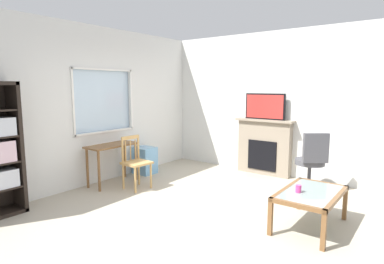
{
  "coord_description": "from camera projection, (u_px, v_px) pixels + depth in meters",
  "views": [
    {
      "loc": [
        -3.49,
        -2.26,
        1.74
      ],
      "look_at": [
        0.17,
        0.51,
        1.08
      ],
      "focal_mm": 29.84,
      "sensor_mm": 36.0,
      "label": 1
    }
  ],
  "objects": [
    {
      "name": "ground",
      "position": [
        214.0,
        216.0,
        4.35
      ],
      "size": [
        5.86,
        6.16,
        0.02
      ],
      "primitive_type": "cube",
      "color": "#B2A893"
    },
    {
      "name": "wall_back_with_window",
      "position": [
        93.0,
        106.0,
        5.68
      ],
      "size": [
        4.86,
        0.15,
        2.79
      ],
      "color": "silver",
      "rests_on": "ground"
    },
    {
      "name": "wall_right",
      "position": [
        286.0,
        104.0,
        6.12
      ],
      "size": [
        0.12,
        5.36,
        2.79
      ],
      "primitive_type": "cube",
      "color": "silver",
      "rests_on": "ground"
    },
    {
      "name": "desk_under_window",
      "position": [
        112.0,
        151.0,
        5.66
      ],
      "size": [
        0.92,
        0.42,
        0.72
      ],
      "color": "brown",
      "rests_on": "ground"
    },
    {
      "name": "wooden_chair",
      "position": [
        135.0,
        162.0,
        5.43
      ],
      "size": [
        0.45,
        0.43,
        0.9
      ],
      "color": "tan",
      "rests_on": "ground"
    },
    {
      "name": "plastic_drawer_unit",
      "position": [
        145.0,
        160.0,
        6.41
      ],
      "size": [
        0.35,
        0.4,
        0.53
      ],
      "primitive_type": "cube",
      "color": "#72ADDB",
      "rests_on": "ground"
    },
    {
      "name": "fireplace",
      "position": [
        264.0,
        147.0,
        6.32
      ],
      "size": [
        0.26,
        1.17,
        1.1
      ],
      "color": "gray",
      "rests_on": "ground"
    },
    {
      "name": "tv",
      "position": [
        265.0,
        106.0,
        6.19
      ],
      "size": [
        0.06,
        0.81,
        0.5
      ],
      "color": "black",
      "rests_on": "fireplace"
    },
    {
      "name": "office_chair",
      "position": [
        312.0,
        159.0,
        5.26
      ],
      "size": [
        0.62,
        0.57,
        1.0
      ],
      "color": "#4C4C51",
      "rests_on": "ground"
    },
    {
      "name": "coffee_table",
      "position": [
        311.0,
        196.0,
        3.93
      ],
      "size": [
        1.06,
        0.65,
        0.46
      ],
      "color": "#8C9E99",
      "rests_on": "ground"
    },
    {
      "name": "sippy_cup",
      "position": [
        298.0,
        189.0,
        3.88
      ],
      "size": [
        0.07,
        0.07,
        0.09
      ],
      "primitive_type": "cylinder",
      "color": "#DB3D84",
      "rests_on": "coffee_table"
    }
  ]
}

